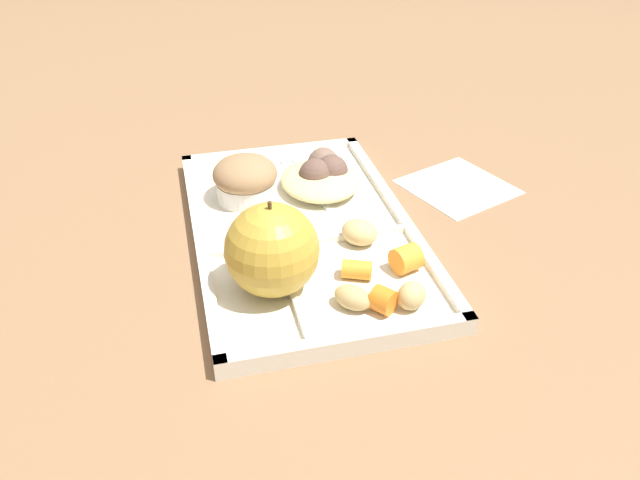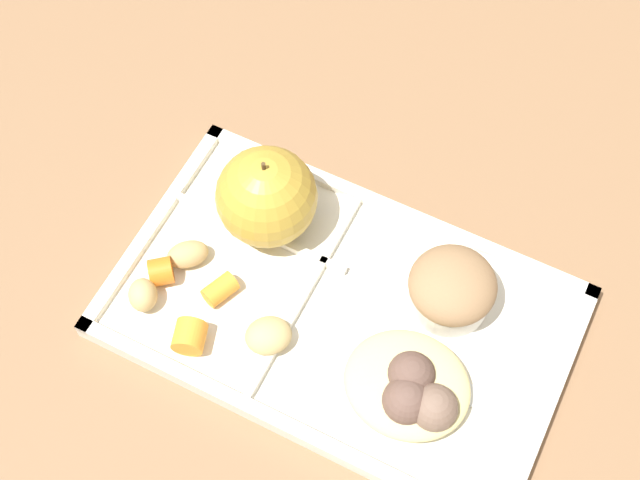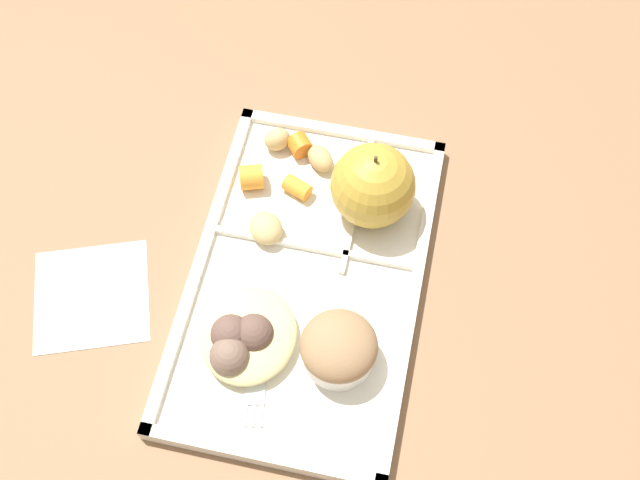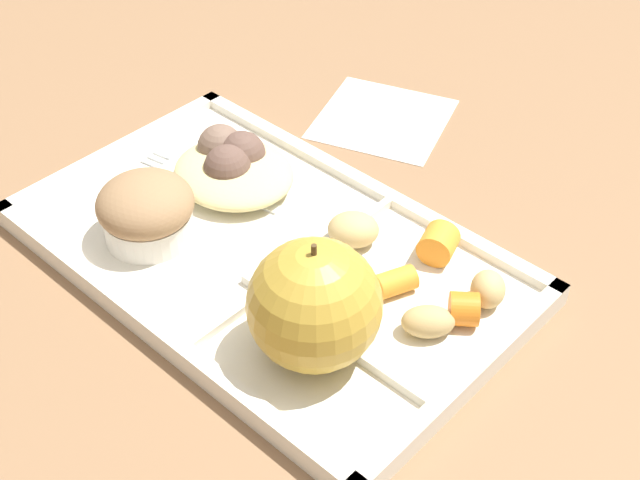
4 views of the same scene
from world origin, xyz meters
name	(u,v)px [view 2 (image 2 of 4)]	position (x,y,z in m)	size (l,w,h in m)	color
ground	(340,316)	(0.00, 0.00, 0.00)	(6.00, 6.00, 0.00)	#846042
lunch_tray	(340,313)	(0.00, 0.00, 0.01)	(0.39, 0.23, 0.02)	silver
green_apple	(267,197)	(-0.10, 0.05, 0.06)	(0.09, 0.09, 0.10)	#B79333
bran_muffin	(452,289)	(0.08, 0.05, 0.04)	(0.07, 0.07, 0.05)	silver
carrot_slice_near_corner	(190,336)	(-0.10, -0.08, 0.03)	(0.03, 0.03, 0.02)	orange
carrot_slice_center	(220,290)	(-0.10, -0.03, 0.02)	(0.02, 0.02, 0.03)	orange
carrot_slice_back	(161,272)	(-0.15, -0.04, 0.02)	(0.02, 0.02, 0.02)	orange
potato_chunk_corner	(188,254)	(-0.14, -0.02, 0.02)	(0.04, 0.02, 0.02)	tan
potato_chunk_large	(143,295)	(-0.16, -0.07, 0.03)	(0.03, 0.02, 0.03)	tan
potato_chunk_browned	(268,336)	(-0.04, -0.05, 0.02)	(0.04, 0.03, 0.03)	tan
egg_noodle_pile	(407,384)	(0.08, -0.04, 0.02)	(0.11, 0.09, 0.02)	#D6C684
meatball_back	(406,401)	(0.08, -0.06, 0.03)	(0.04, 0.04, 0.04)	brown
meatball_front	(411,375)	(0.08, -0.03, 0.03)	(0.04, 0.04, 0.04)	brown
meatball_center	(434,408)	(0.11, -0.05, 0.03)	(0.04, 0.04, 0.04)	#755B4C
plastic_fork	(439,386)	(0.10, -0.03, 0.01)	(0.14, 0.04, 0.00)	white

